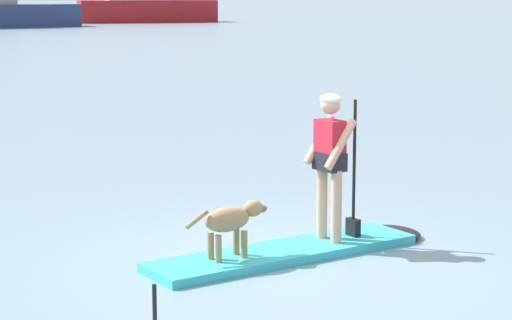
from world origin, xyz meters
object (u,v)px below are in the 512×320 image
at_px(dog, 231,221).
at_px(person_paddler, 331,156).
at_px(paddleboard, 300,250).
at_px(moored_boat_far_starboard, 145,6).

bearing_deg(dog, person_paddler, 16.41).
height_order(paddleboard, moored_boat_far_starboard, moored_boat_far_starboard).
bearing_deg(person_paddler, moored_boat_far_starboard, 80.74).
bearing_deg(moored_boat_far_starboard, paddleboard, -99.56).
xyz_separation_m(person_paddler, moored_boat_far_starboard, (11.34, 69.59, 0.29)).
relative_size(person_paddler, moored_boat_far_starboard, 0.14).
bearing_deg(paddleboard, moored_boat_far_starboard, 80.44).
distance_m(person_paddler, moored_boat_far_starboard, 70.51).
bearing_deg(dog, moored_boat_far_starboard, 79.80).
xyz_separation_m(paddleboard, person_paddler, (0.39, 0.11, 1.00)).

